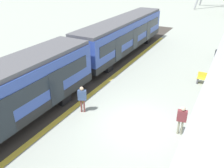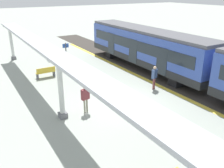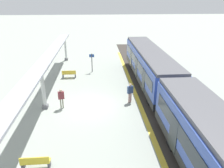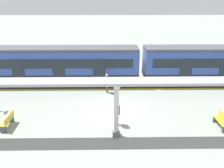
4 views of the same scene
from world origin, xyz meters
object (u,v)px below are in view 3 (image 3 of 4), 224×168
Objects in this scene: canopy_pillar_second at (43,88)px; passenger_waiting_near_edge at (130,91)px; bench_near_end at (35,162)px; bench_mid_platform at (69,74)px; canopy_pillar_nearest at (65,48)px; platform_info_sign at (92,61)px; passenger_by_the_benches at (61,96)px; train_near_carriage at (149,66)px.

canopy_pillar_second is 7.02m from passenger_waiting_near_edge.
bench_near_end is 1.00× the size of bench_mid_platform.
canopy_pillar_nearest is 1.54× the size of platform_info_sign.
platform_info_sign is at bearing -104.61° from passenger_by_the_benches.
passenger_waiting_near_edge is (2.53, 4.30, -0.77)m from train_near_carriage.
canopy_pillar_second reaches higher than platform_info_sign.
passenger_waiting_near_edge is at bearing -129.29° from bench_near_end.
bench_mid_platform is 7.04m from passenger_by_the_benches.
bench_near_end and bench_mid_platform have the same top height.
passenger_by_the_benches is (8.15, 4.99, -0.79)m from train_near_carriage.
canopy_pillar_nearest is at bearing -87.45° from bench_near_end.
train_near_carriage is 6.56× the size of platform_info_sign.
passenger_waiting_near_edge is at bearing 117.52° from canopy_pillar_nearest.
bench_mid_platform is (8.33, -2.02, -1.39)m from train_near_carriage.
passenger_waiting_near_edge reaches higher than bench_mid_platform.
bench_mid_platform is 3.24m from platform_info_sign.
bench_near_end is at bearing 97.75° from canopy_pillar_second.
bench_near_end is at bearing 50.71° from passenger_waiting_near_edge.
canopy_pillar_second is at bearing 80.39° from bench_mid_platform.
train_near_carriage is 9.59× the size of bench_near_end.
platform_info_sign is 8.84m from passenger_waiting_near_edge.
train_near_carriage is 4.25× the size of canopy_pillar_nearest.
passenger_by_the_benches is at bearing 175.45° from canopy_pillar_second.
canopy_pillar_second is at bearing -82.25° from bench_near_end.
train_near_carriage reaches higher than canopy_pillar_second.
train_near_carriage reaches higher than passenger_waiting_near_edge.
platform_info_sign is at bearing -99.97° from bench_near_end.
bench_mid_platform is 0.68× the size of platform_info_sign.
bench_near_end is (-0.93, 6.80, -1.28)m from canopy_pillar_second.
train_near_carriage is 9.58× the size of bench_mid_platform.
canopy_pillar_second is at bearing 67.32° from platform_info_sign.
canopy_pillar_nearest is 13.95m from canopy_pillar_second.
passenger_by_the_benches is (5.62, 0.69, -0.02)m from passenger_waiting_near_edge.
passenger_by_the_benches is at bearing 31.47° from train_near_carriage.
canopy_pillar_second is 1.52m from passenger_by_the_benches.
canopy_pillar_nearest is at bearing -54.72° from platform_info_sign.
bench_near_end is 0.89× the size of passenger_waiting_near_edge.
train_near_carriage reaches higher than passenger_by_the_benches.
passenger_waiting_near_edge reaches higher than passenger_by_the_benches.
platform_info_sign reaches higher than bench_near_end.
bench_mid_platform is 0.89× the size of passenger_waiting_near_edge.
passenger_by_the_benches is (-0.42, -6.70, 0.60)m from bench_near_end.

